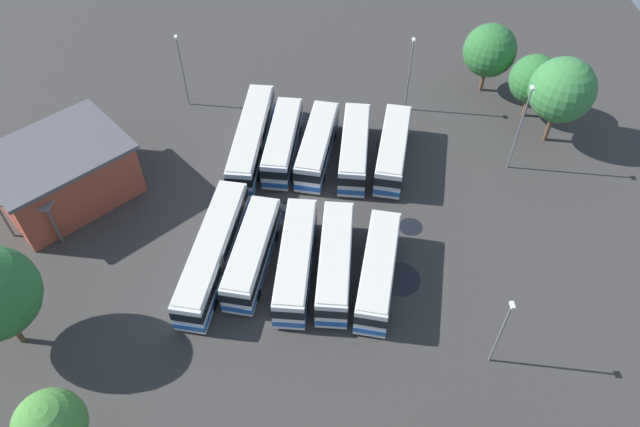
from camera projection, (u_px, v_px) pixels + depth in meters
ground_plane at (309, 210)px, 55.04m from camera, size 92.15×92.15×0.00m
bus_row0_slot0 at (378, 271)px, 48.10m from camera, size 10.93×5.01×3.37m
bus_row0_slot1 at (335, 262)px, 48.70m from camera, size 11.13×3.98×3.37m
bus_row0_slot2 at (296, 260)px, 48.80m from camera, size 11.57×4.05×3.37m
bus_row0_slot3 at (252, 253)px, 49.33m from camera, size 10.64×4.89×3.37m
bus_row0_slot4 at (213, 252)px, 49.38m from camera, size 14.12×5.56×3.37m
bus_row1_slot0 at (393, 149)px, 58.06m from camera, size 10.90×5.01×3.37m
bus_row1_slot1 at (354, 148)px, 58.19m from camera, size 10.92×4.14×3.37m
bus_row1_slot2 at (317, 145)px, 58.46m from camera, size 10.84×4.98×3.37m
bus_row1_slot3 at (283, 142)px, 58.82m from camera, size 10.99×4.33×3.37m
bus_row1_slot4 at (252, 138)px, 59.21m from camera, size 14.12×4.62×3.37m
depot_building at (62, 173)px, 54.26m from camera, size 14.77×15.13×5.67m
maintenance_shelter at (39, 180)px, 51.88m from camera, size 7.96×6.42×4.36m
lamp_post_near_entrance at (501, 331)px, 41.59m from camera, size 0.56×0.28×7.48m
lamp_post_by_building at (409, 72)px, 61.74m from camera, size 0.56×0.28×8.67m
lamp_post_far_corner at (182, 68)px, 62.45m from camera, size 0.56×0.28×8.43m
lamp_post_mid_lot at (520, 126)px, 55.09m from camera, size 0.56×0.28×9.62m
tree_south_edge at (562, 90)px, 57.21m from camera, size 6.37×6.37×9.41m
tree_northwest at (490, 51)px, 63.89m from camera, size 5.72×5.72×7.98m
tree_east_edge at (534, 79)px, 61.09m from camera, size 5.14×5.14×7.22m
tree_west_edge at (50, 425)px, 36.13m from camera, size 4.48×4.48×7.29m
puddle_back_corner at (402, 129)px, 62.92m from camera, size 1.56×1.56×0.01m
puddle_front_lane at (295, 211)px, 54.96m from camera, size 3.06×3.06×0.01m
puddle_centre_drain at (399, 279)px, 49.72m from camera, size 3.57×3.57×0.01m
puddle_between_rows at (411, 227)px, 53.64m from camera, size 2.17×2.17×0.01m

